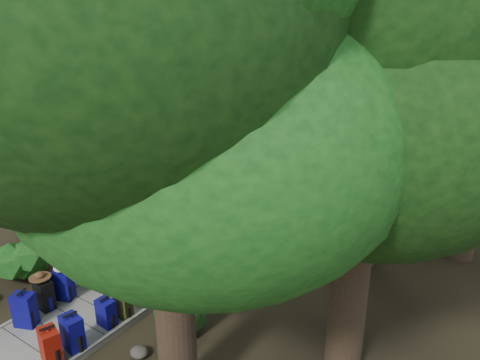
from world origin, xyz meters
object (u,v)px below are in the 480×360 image
Objects in this scene: backpack_left_b at (44,293)px; kayak at (274,146)px; suitcase_on_boardwalk at (90,270)px; backpack_right_d at (123,305)px; sun_lounger at (426,163)px; backpack_right_a at (50,344)px; backpack_left_a at (24,308)px; backpack_right_c at (106,311)px; duffel_right_khaki at (153,287)px; lone_suitcase_on_sand at (327,165)px; backpack_left_c at (63,283)px; backpack_left_d at (112,262)px; duffel_right_black at (172,271)px; backpack_right_b at (72,331)px.

kayak is (-2.15, 13.00, -0.30)m from backpack_left_b.
suitcase_on_boardwalk is at bearing -66.99° from kayak.
sun_lounger is at bearing 74.06° from backpack_right_d.
sun_lounger is at bearing 97.29° from backpack_right_a.
backpack_left_a is 1.53× the size of backpack_right_d.
backpack_left_b is 1.71m from backpack_right_d.
backpack_right_a is 1.25m from backpack_right_c.
kayak is (-3.65, 11.39, -0.14)m from duffel_right_khaki.
backpack_left_a is at bearing -142.50° from backpack_right_c.
lone_suitcase_on_sand is at bearing 61.75° from backpack_left_a.
backpack_right_d is 12.81m from kayak.
backpack_right_a is 2.54m from suitcase_on_boardwalk.
suitcase_on_boardwalk is at bearing 72.05° from backpack_left_a.
backpack_left_d is (0.09, 1.26, -0.06)m from backpack_left_c.
backpack_left_d reaches higher than duffel_right_black.
backpack_right_c is at bearing 19.18° from backpack_left_b.
backpack_right_b is at bearing -83.30° from sun_lounger.
backpack_left_d is at bearing -148.32° from duffel_right_black.
backpack_right_b is 1.50× the size of backpack_right_d.
backpack_left_a is at bearing -66.60° from backpack_left_b.
backpack_right_a is at bearing -62.61° from kayak.
duffel_right_black is 0.22× the size of kayak.
duffel_right_khaki is at bearing -77.75° from duffel_right_black.
suitcase_on_boardwalk is (-1.54, 0.42, 0.06)m from backpack_right_d.
backpack_right_b is 13.95m from kayak.
duffel_right_black is 1.15× the size of lone_suitcase_on_sand.
duffel_right_black is at bearing 44.72° from suitcase_on_boardwalk.
backpack_right_d is 13.41m from sun_lounger.
backpack_left_c is at bearing -149.44° from duffel_right_khaki.
backpack_left_a is 0.25× the size of kayak.
backpack_right_b is at bearing -62.01° from kayak.
backpack_right_b is at bearing -92.10° from lone_suitcase_on_sand.
backpack_left_c is 0.97× the size of backpack_right_b.
sun_lounger is at bearing 78.77° from backpack_left_b.
backpack_right_d is 0.88m from duffel_right_khaki.
backpack_right_d is (0.06, 0.39, -0.06)m from backpack_right_c.
backpack_right_d is at bearing 19.54° from backpack_left_a.
backpack_left_a is 3.12m from duffel_right_black.
backpack_left_b is 0.94× the size of backpack_right_b.
suitcase_on_boardwalk reaches higher than lone_suitcase_on_sand.
duffel_right_khaki is 0.93× the size of suitcase_on_boardwalk.
backpack_left_d is 9.85m from lone_suitcase_on_sand.
backpack_right_c is 1.05× the size of duffel_right_khaki.
duffel_right_khaki is (1.38, -0.08, -0.11)m from backpack_left_d.
sun_lounger is at bearing 20.64° from kayak.
backpack_left_c reaches higher than sun_lounger.
backpack_left_d is at bearing 133.49° from backpack_right_b.
backpack_left_a is at bearing -165.64° from backpack_right_b.
backpack_right_a is at bearing -92.34° from lone_suitcase_on_sand.
backpack_left_a is at bearing -106.89° from duffel_right_black.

